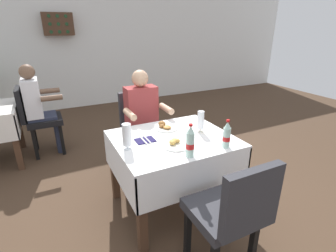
% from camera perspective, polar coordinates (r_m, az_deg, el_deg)
% --- Properties ---
extents(ground_plane, '(11.00, 11.00, 0.00)m').
position_cam_1_polar(ground_plane, '(2.65, 1.22, -18.84)').
color(ground_plane, '#473323').
extents(back_wall, '(11.00, 0.12, 2.86)m').
position_cam_1_polar(back_wall, '(5.96, -18.23, 17.91)').
color(back_wall, white).
rests_on(back_wall, ground).
extents(main_dining_table, '(1.06, 0.91, 0.76)m').
position_cam_1_polar(main_dining_table, '(2.41, 1.06, -6.43)').
color(main_dining_table, white).
rests_on(main_dining_table, ground).
extents(chair_far_diner_seat, '(0.44, 0.50, 0.97)m').
position_cam_1_polar(chair_far_diner_seat, '(3.13, -6.10, -0.28)').
color(chair_far_diner_seat, '#2D2D33').
rests_on(chair_far_diner_seat, ground).
extents(chair_near_camera_side, '(0.44, 0.50, 0.97)m').
position_cam_1_polar(chair_near_camera_side, '(1.85, 13.91, -18.19)').
color(chair_near_camera_side, '#2D2D33').
rests_on(chair_near_camera_side, ground).
extents(seated_diner_far, '(0.50, 0.46, 1.26)m').
position_cam_1_polar(seated_diner_far, '(2.98, -5.56, 1.80)').
color(seated_diner_far, '#282D42').
rests_on(seated_diner_far, ground).
extents(plate_near_camera, '(0.23, 0.23, 0.05)m').
position_cam_1_polar(plate_near_camera, '(2.18, 1.69, -4.08)').
color(plate_near_camera, white).
rests_on(plate_near_camera, main_dining_table).
extents(plate_far_diner, '(0.22, 0.22, 0.07)m').
position_cam_1_polar(plate_far_diner, '(2.53, -0.66, -0.17)').
color(plate_far_diner, white).
rests_on(plate_far_diner, main_dining_table).
extents(beer_glass_left, '(0.07, 0.07, 0.21)m').
position_cam_1_polar(beer_glass_left, '(2.44, 7.32, 1.03)').
color(beer_glass_left, white).
rests_on(beer_glass_left, main_dining_table).
extents(beer_glass_middle, '(0.07, 0.07, 0.22)m').
position_cam_1_polar(beer_glass_middle, '(2.11, -9.21, -2.17)').
color(beer_glass_middle, white).
rests_on(beer_glass_middle, main_dining_table).
extents(cola_bottle_primary, '(0.06, 0.06, 0.25)m').
position_cam_1_polar(cola_bottle_primary, '(2.17, 13.02, -2.07)').
color(cola_bottle_primary, silver).
rests_on(cola_bottle_primary, main_dining_table).
extents(cola_bottle_secondary, '(0.07, 0.07, 0.27)m').
position_cam_1_polar(cola_bottle_secondary, '(1.97, 4.93, -3.70)').
color(cola_bottle_secondary, silver).
rests_on(cola_bottle_secondary, main_dining_table).
extents(napkin_cutlery_set, '(0.17, 0.19, 0.01)m').
position_cam_1_polar(napkin_cutlery_set, '(2.28, -5.16, -3.17)').
color(napkin_cutlery_set, '#231E4C').
rests_on(napkin_cutlery_set, main_dining_table).
extents(background_chair_right, '(0.50, 0.44, 0.97)m').
position_cam_1_polar(background_chair_right, '(3.91, -27.37, 1.85)').
color(background_chair_right, black).
rests_on(background_chair_right, ground).
extents(background_patron, '(0.46, 0.50, 1.26)m').
position_cam_1_polar(background_patron, '(3.86, -27.05, 4.16)').
color(background_patron, '#282D42').
rests_on(background_patron, ground).
extents(wall_bottle_rack, '(0.56, 0.21, 0.42)m').
position_cam_1_polar(wall_bottle_rack, '(5.74, -23.44, 20.25)').
color(wall_bottle_rack, '#472D1E').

